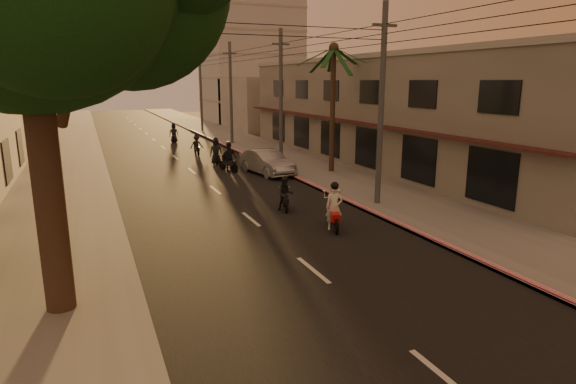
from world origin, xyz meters
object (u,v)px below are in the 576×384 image
scooter_far_b (197,145)px  scooter_far_c (174,134)px  scooter_mid_b (229,158)px  scooter_mid_a (285,195)px  scooter_red (334,208)px  palm_tree (334,55)px  parked_car (267,162)px  scooter_far_a (216,152)px

scooter_far_b → scooter_far_c: scooter_far_c is taller
scooter_mid_b → scooter_far_c: bearing=74.4°
scooter_mid_a → scooter_red: bearing=-61.2°
palm_tree → scooter_far_b: 13.93m
palm_tree → scooter_mid_a: size_ratio=5.19×
scooter_mid_a → parked_car: 8.60m
palm_tree → scooter_red: 13.44m
scooter_far_b → scooter_mid_a: bearing=-88.9°
scooter_mid_a → scooter_mid_b: scooter_mid_b is taller
scooter_far_b → scooter_far_c: bearing=92.9°
scooter_mid_a → scooter_far_c: scooter_far_c is taller
scooter_far_a → scooter_far_c: bearing=103.8°
parked_car → scooter_mid_a: bearing=-114.0°
scooter_far_a → scooter_far_c: scooter_far_a is taller
scooter_mid_a → scooter_far_b: 17.90m
scooter_red → parked_car: 11.77m
scooter_mid_b → parked_car: (1.92, -1.71, -0.11)m
palm_tree → scooter_mid_b: bearing=154.1°
scooter_red → scooter_far_c: 29.69m
scooter_red → scooter_far_a: scooter_red is taller
palm_tree → scooter_far_b: palm_tree is taller
scooter_mid_b → scooter_far_b: 7.88m
scooter_red → parked_car: (1.53, 11.67, -0.09)m
scooter_red → parked_car: scooter_red is taller
scooter_far_a → scooter_far_b: 4.89m
parked_car → scooter_far_b: bearing=94.2°
scooter_red → scooter_mid_a: bearing=120.4°
scooter_mid_b → scooter_far_c: size_ratio=1.04×
scooter_far_c → palm_tree: bearing=-55.9°
scooter_red → scooter_far_b: bearing=111.3°
scooter_mid_b → scooter_red: bearing=-106.3°
parked_car → scooter_far_c: size_ratio=2.61×
scooter_red → scooter_far_c: size_ratio=1.03×
scooter_far_a → scooter_mid_b: bearing=-77.4°
scooter_far_b → parked_car: scooter_far_b is taller
palm_tree → parked_car: size_ratio=1.70×
scooter_far_c → scooter_far_a: bearing=-72.1°
scooter_red → scooter_mid_a: (-0.66, 3.35, -0.13)m
scooter_mid_b → scooter_far_a: size_ratio=1.01×
scooter_far_b → scooter_far_c: 8.42m
scooter_mid_b → palm_tree: bearing=-43.8°
scooter_red → palm_tree: bearing=82.0°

